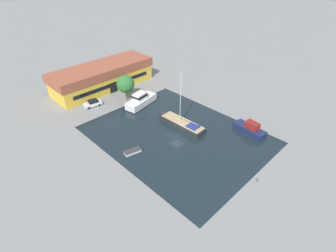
{
  "coord_description": "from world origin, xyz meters",
  "views": [
    {
      "loc": [
        -33.86,
        -31.54,
        33.26
      ],
      "look_at": [
        0.0,
        2.75,
        1.0
      ],
      "focal_mm": 28.0,
      "sensor_mm": 36.0,
      "label": 1
    }
  ],
  "objects_px": {
    "motor_cruiser": "(141,101)",
    "cabin_boat": "(250,129)",
    "sailboat_moored": "(182,124)",
    "warehouse_building": "(103,76)",
    "parked_car": "(93,103)",
    "quay_tree_near_building": "(126,84)",
    "small_dinghy": "(132,151)"
  },
  "relations": [
    {
      "from": "warehouse_building",
      "to": "parked_car",
      "type": "bearing_deg",
      "value": -137.48
    },
    {
      "from": "parked_car",
      "to": "sailboat_moored",
      "type": "bearing_deg",
      "value": -148.54
    },
    {
      "from": "quay_tree_near_building",
      "to": "cabin_boat",
      "type": "distance_m",
      "value": 32.88
    },
    {
      "from": "parked_car",
      "to": "small_dinghy",
      "type": "height_order",
      "value": "parked_car"
    },
    {
      "from": "warehouse_building",
      "to": "sailboat_moored",
      "type": "xyz_separation_m",
      "value": [
        0.82,
        -30.34,
        -2.56
      ]
    },
    {
      "from": "motor_cruiser",
      "to": "cabin_boat",
      "type": "bearing_deg",
      "value": -171.93
    },
    {
      "from": "quay_tree_near_building",
      "to": "cabin_boat",
      "type": "bearing_deg",
      "value": -72.22
    },
    {
      "from": "quay_tree_near_building",
      "to": "warehouse_building",
      "type": "bearing_deg",
      "value": 89.03
    },
    {
      "from": "small_dinghy",
      "to": "cabin_boat",
      "type": "bearing_deg",
      "value": -106.75
    },
    {
      "from": "motor_cruiser",
      "to": "cabin_boat",
      "type": "relative_size",
      "value": 1.29
    },
    {
      "from": "quay_tree_near_building",
      "to": "cabin_boat",
      "type": "height_order",
      "value": "quay_tree_near_building"
    },
    {
      "from": "sailboat_moored",
      "to": "small_dinghy",
      "type": "xyz_separation_m",
      "value": [
        -13.69,
        0.61,
        -0.49
      ]
    },
    {
      "from": "motor_cruiser",
      "to": "small_dinghy",
      "type": "distance_m",
      "value": 19.15
    },
    {
      "from": "parked_car",
      "to": "sailboat_moored",
      "type": "distance_m",
      "value": 24.37
    },
    {
      "from": "quay_tree_near_building",
      "to": "cabin_boat",
      "type": "xyz_separation_m",
      "value": [
        9.97,
        -31.11,
        -3.69
      ]
    },
    {
      "from": "cabin_boat",
      "to": "parked_car",
      "type": "bearing_deg",
      "value": 123.78
    },
    {
      "from": "warehouse_building",
      "to": "sailboat_moored",
      "type": "relative_size",
      "value": 2.27
    },
    {
      "from": "motor_cruiser",
      "to": "sailboat_moored",
      "type": "bearing_deg",
      "value": 169.53
    },
    {
      "from": "warehouse_building",
      "to": "sailboat_moored",
      "type": "height_order",
      "value": "sailboat_moored"
    },
    {
      "from": "sailboat_moored",
      "to": "small_dinghy",
      "type": "bearing_deg",
      "value": 175.81
    },
    {
      "from": "parked_car",
      "to": "sailboat_moored",
      "type": "height_order",
      "value": "sailboat_moored"
    },
    {
      "from": "parked_car",
      "to": "motor_cruiser",
      "type": "distance_m",
      "value": 12.38
    },
    {
      "from": "sailboat_moored",
      "to": "motor_cruiser",
      "type": "distance_m",
      "value": 14.16
    },
    {
      "from": "sailboat_moored",
      "to": "parked_car",
      "type": "bearing_deg",
      "value": 110.73
    },
    {
      "from": "sailboat_moored",
      "to": "cabin_boat",
      "type": "distance_m",
      "value": 14.99
    },
    {
      "from": "quay_tree_near_building",
      "to": "sailboat_moored",
      "type": "height_order",
      "value": "sailboat_moored"
    },
    {
      "from": "warehouse_building",
      "to": "quay_tree_near_building",
      "type": "bearing_deg",
      "value": -91.16
    },
    {
      "from": "motor_cruiser",
      "to": "small_dinghy",
      "type": "relative_size",
      "value": 2.61
    },
    {
      "from": "small_dinghy",
      "to": "warehouse_building",
      "type": "bearing_deg",
      "value": -11.04
    },
    {
      "from": "warehouse_building",
      "to": "cabin_boat",
      "type": "height_order",
      "value": "warehouse_building"
    },
    {
      "from": "warehouse_building",
      "to": "motor_cruiser",
      "type": "xyz_separation_m",
      "value": [
        0.64,
        -16.19,
        -2.01
      ]
    },
    {
      "from": "warehouse_building",
      "to": "motor_cruiser",
      "type": "relative_size",
      "value": 3.05
    }
  ]
}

